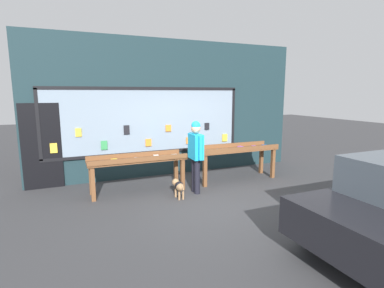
{
  "coord_description": "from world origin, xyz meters",
  "views": [
    {
      "loc": [
        -2.87,
        -5.72,
        2.34
      ],
      "look_at": [
        -0.03,
        0.89,
        1.1
      ],
      "focal_mm": 28.0,
      "sensor_mm": 36.0,
      "label": 1
    }
  ],
  "objects_px": {
    "display_table_left": "(138,163)",
    "person_browsing": "(196,151)",
    "small_dog": "(179,186)",
    "display_table_right": "(236,152)"
  },
  "relations": [
    {
      "from": "display_table_left",
      "to": "small_dog",
      "type": "xyz_separation_m",
      "value": [
        0.74,
        -0.76,
        -0.44
      ]
    },
    {
      "from": "display_table_left",
      "to": "person_browsing",
      "type": "relative_size",
      "value": 1.34
    },
    {
      "from": "small_dog",
      "to": "person_browsing",
      "type": "bearing_deg",
      "value": -72.07
    },
    {
      "from": "person_browsing",
      "to": "small_dog",
      "type": "height_order",
      "value": "person_browsing"
    },
    {
      "from": "person_browsing",
      "to": "small_dog",
      "type": "distance_m",
      "value": 0.9
    },
    {
      "from": "person_browsing",
      "to": "display_table_left",
      "type": "bearing_deg",
      "value": 66.07
    },
    {
      "from": "display_table_right",
      "to": "small_dog",
      "type": "height_order",
      "value": "display_table_right"
    },
    {
      "from": "display_table_left",
      "to": "person_browsing",
      "type": "bearing_deg",
      "value": -25.28
    },
    {
      "from": "display_table_right",
      "to": "small_dog",
      "type": "xyz_separation_m",
      "value": [
        -1.94,
        -0.76,
        -0.48
      ]
    },
    {
      "from": "person_browsing",
      "to": "small_dog",
      "type": "xyz_separation_m",
      "value": [
        -0.5,
        -0.18,
        -0.72
      ]
    }
  ]
}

